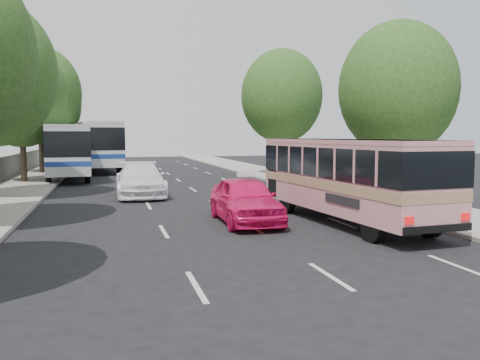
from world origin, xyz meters
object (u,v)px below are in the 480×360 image
object	(u,v)px
pink_taxi	(245,200)
tour_coach_front	(67,147)
pink_bus	(347,171)
white_pickup	(140,179)
tour_coach_rear	(96,142)

from	to	relation	value
pink_taxi	tour_coach_front	distance (m)	21.92
pink_taxi	tour_coach_front	xyz separation A→B (m)	(-7.30, 20.62, 1.40)
pink_bus	white_pickup	distance (m)	11.65
pink_taxi	white_pickup	xyz separation A→B (m)	(-3.00, 8.80, 0.03)
pink_bus	tour_coach_front	world-z (taller)	tour_coach_front
tour_coach_front	tour_coach_rear	bearing A→B (deg)	72.14
pink_bus	tour_coach_rear	bearing A→B (deg)	102.10
pink_taxi	tour_coach_rear	size ratio (longest dim) A/B	0.34
tour_coach_front	tour_coach_rear	size ratio (longest dim) A/B	0.90
tour_coach_rear	white_pickup	bearing A→B (deg)	-89.57
pink_bus	pink_taxi	size ratio (longest dim) A/B	1.96
pink_bus	pink_taxi	distance (m)	3.61
pink_taxi	white_pickup	distance (m)	9.29
white_pickup	tour_coach_front	xyz separation A→B (m)	(-4.30, 11.82, 1.37)
pink_taxi	tour_coach_rear	xyz separation A→B (m)	(-5.50, 28.36, 1.63)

